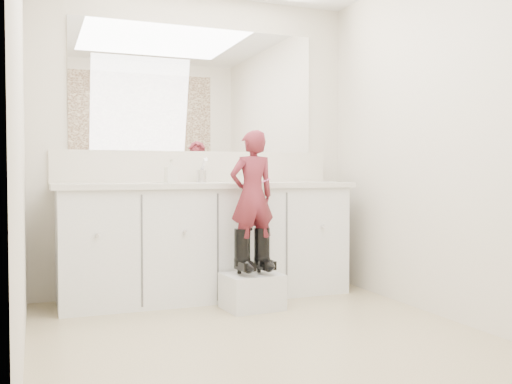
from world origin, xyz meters
name	(u,v)px	position (x,y,z in m)	size (l,w,h in m)	color
floor	(267,341)	(0.00, 0.00, 0.00)	(3.00, 3.00, 0.00)	#8F7D5E
wall_back	(197,144)	(0.00, 1.50, 1.20)	(2.60, 2.60, 0.00)	beige
wall_front	(445,101)	(0.00, -1.50, 1.20)	(2.60, 2.60, 0.00)	beige
wall_left	(20,125)	(-1.30, 0.00, 1.20)	(3.00, 3.00, 0.00)	beige
wall_right	(452,137)	(1.30, 0.00, 1.20)	(3.00, 3.00, 0.00)	beige
vanity_cabinet	(207,243)	(0.00, 1.23, 0.42)	(2.20, 0.55, 0.85)	silver
countertop	(207,185)	(0.00, 1.21, 0.87)	(2.28, 0.58, 0.04)	beige
backsplash	(198,167)	(0.00, 1.49, 1.02)	(2.28, 0.03, 0.25)	beige
mirror	(197,89)	(0.00, 1.49, 1.64)	(2.00, 0.02, 1.00)	white
faucet	(201,176)	(0.00, 1.38, 0.94)	(0.08, 0.08, 0.10)	silver
cup	(236,177)	(0.24, 1.23, 0.93)	(0.09, 0.09, 0.09)	beige
soap_bottle	(171,171)	(-0.30, 1.16, 0.98)	(0.08, 0.08, 0.18)	beige
step_stool	(252,291)	(0.19, 0.75, 0.12)	(0.39, 0.33, 0.25)	silver
boot_left	(242,252)	(0.12, 0.75, 0.41)	(0.12, 0.22, 0.33)	black
boot_right	(262,251)	(0.27, 0.75, 0.41)	(0.12, 0.22, 0.33)	black
toddler	(252,195)	(0.19, 0.75, 0.81)	(0.33, 0.22, 0.92)	#A0313E
toothbrush	(262,182)	(0.26, 0.74, 0.90)	(0.01, 0.01, 0.14)	pink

